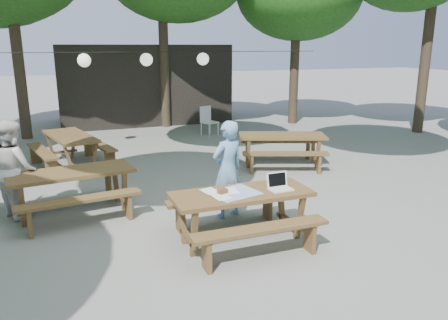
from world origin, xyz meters
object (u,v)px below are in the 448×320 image
picnic_table_nw (73,192)px  plastic_chair (209,127)px  main_picnic_table (241,216)px  woman (228,170)px  second_person (14,168)px

picnic_table_nw → plastic_chair: bearing=44.4°
main_picnic_table → woman: woman is taller
plastic_chair → second_person: bearing=-157.3°
plastic_chair → main_picnic_table: bearing=-128.4°
picnic_table_nw → main_picnic_table: bearing=-49.7°
picnic_table_nw → woman: woman is taller
main_picnic_table → plastic_chair: plastic_chair is taller
second_person → picnic_table_nw: bearing=-133.6°
picnic_table_nw → woman: bearing=-31.2°
main_picnic_table → second_person: (-3.10, 2.28, 0.43)m
second_person → plastic_chair: bearing=-70.7°
woman → second_person: second_person is taller
woman → second_person: (-3.26, 1.32, 0.00)m
picnic_table_nw → plastic_chair: size_ratio=2.33×
main_picnic_table → woman: 1.07m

